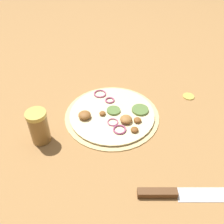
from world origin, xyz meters
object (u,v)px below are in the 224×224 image
Objects in this scene: pizza at (112,115)px; knife at (182,194)px; spice_jar at (39,127)px; loose_cap at (189,96)px.

knife is (0.27, -0.18, -0.00)m from pizza.
knife is 2.81× the size of spice_jar.
pizza is 0.29m from loose_cap.
spice_jar is 0.52m from loose_cap.
spice_jar reaches higher than knife.
spice_jar is at bearing 154.18° from knife.
pizza is at bearing 120.69° from knife.
loose_cap is at bearing 48.86° from spice_jar.
pizza is at bearing 51.96° from spice_jar.
loose_cap is at bearing 75.36° from knife.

